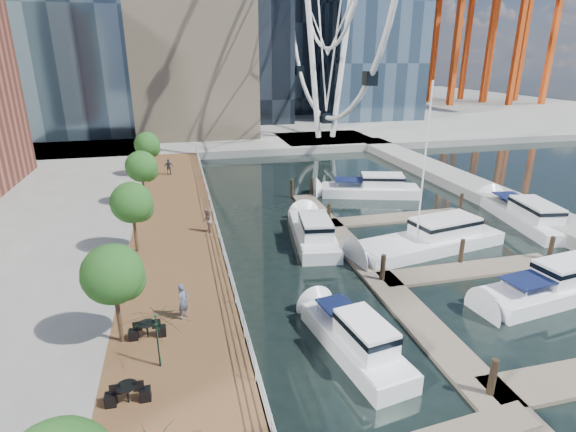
% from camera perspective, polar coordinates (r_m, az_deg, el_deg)
% --- Properties ---
extents(ground, '(520.00, 520.00, 0.00)m').
position_cam_1_polar(ground, '(20.86, 13.73, -19.21)').
color(ground, black).
rests_on(ground, ground).
extents(boardwalk, '(6.00, 60.00, 1.00)m').
position_cam_1_polar(boardwalk, '(31.67, -14.02, -4.02)').
color(boardwalk, brown).
rests_on(boardwalk, ground).
extents(seawall, '(0.25, 60.00, 1.00)m').
position_cam_1_polar(seawall, '(31.75, -8.61, -3.57)').
color(seawall, '#595954').
rests_on(seawall, ground).
extents(land_far, '(200.00, 114.00, 1.00)m').
position_cam_1_polar(land_far, '(117.09, -9.99, 13.29)').
color(land_far, gray).
rests_on(land_far, ground).
extents(breakwater, '(4.00, 60.00, 1.00)m').
position_cam_1_polar(breakwater, '(46.04, 24.80, 2.18)').
color(breakwater, gray).
rests_on(breakwater, ground).
extents(pier, '(14.00, 12.00, 1.00)m').
position_cam_1_polar(pier, '(70.89, 4.76, 9.52)').
color(pier, gray).
rests_on(pier, ground).
extents(railing, '(0.10, 60.00, 1.05)m').
position_cam_1_polar(railing, '(31.35, -8.89, -1.86)').
color(railing, white).
rests_on(railing, boardwalk).
extents(floating_docks, '(16.00, 34.00, 2.60)m').
position_cam_1_polar(floating_docks, '(31.63, 18.53, -4.53)').
color(floating_docks, '#6D6051').
rests_on(floating_docks, ground).
extents(port_cranes, '(40.00, 52.00, 38.00)m').
position_cam_1_polar(port_cranes, '(133.71, 22.39, 21.35)').
color(port_cranes, '#D84C14').
rests_on(port_cranes, ground).
extents(street_trees, '(2.60, 42.60, 4.60)m').
position_cam_1_polar(street_trees, '(29.58, -19.24, 1.61)').
color(street_trees, '#3F2B1C').
rests_on(street_trees, ground).
extents(yacht_foreground, '(9.81, 3.83, 2.15)m').
position_cam_1_polar(yacht_foreground, '(29.67, 30.23, -9.03)').
color(yacht_foreground, white).
rests_on(yacht_foreground, ground).
extents(pedestrian_near, '(0.74, 0.79, 1.81)m').
position_cam_1_polar(pedestrian_near, '(22.27, -13.16, -10.51)').
color(pedestrian_near, '#545A70').
rests_on(pedestrian_near, boardwalk).
extents(pedestrian_mid, '(0.70, 0.87, 1.71)m').
position_cam_1_polar(pedestrian_mid, '(32.37, -10.23, -0.61)').
color(pedestrian_mid, gray).
rests_on(pedestrian_mid, boardwalk).
extents(pedestrian_far, '(0.99, 0.43, 1.68)m').
position_cam_1_polar(pedestrian_far, '(49.39, -14.89, 6.06)').
color(pedestrian_far, '#2D3038').
rests_on(pedestrian_far, boardwalk).
extents(moored_yachts, '(23.92, 36.72, 11.50)m').
position_cam_1_polar(moored_yachts, '(33.25, 18.01, -4.19)').
color(moored_yachts, white).
rests_on(moored_yachts, ground).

